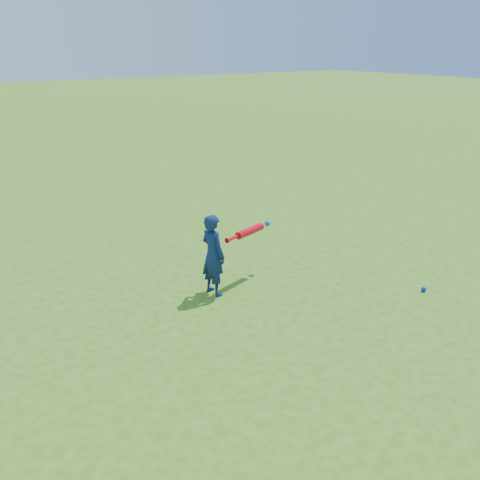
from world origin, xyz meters
The scene contains 4 objects.
ground centered at (0.00, 0.00, 0.00)m, with size 80.00×80.00×0.00m, color #3B6F1A.
child centered at (-0.34, 0.32, 0.49)m, with size 0.36×0.24×0.98m, color #101F4D.
ground_ball_blue centered at (1.76, -1.07, 0.03)m, with size 0.06×0.06×0.06m, color #0C25CD.
bat_swing centered at (0.30, 0.46, 0.63)m, with size 0.82×0.30×0.10m.
Camera 1 is at (-3.35, -4.61, 2.81)m, focal length 40.00 mm.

